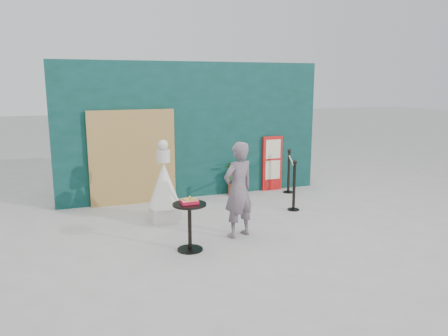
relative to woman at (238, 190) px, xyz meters
The scene contains 10 objects.
ground 0.86m from the woman, 72.20° to the right, with size 60.00×60.00×0.00m, color #ADAAA5.
back_wall 2.95m from the woman, 88.16° to the left, with size 6.00×0.30×3.00m, color #0B322A.
bamboo_fence 2.96m from the woman, 116.24° to the left, with size 1.80×0.08×2.00m, color tan.
woman is the anchor object (origin of this frame).
menu_board 3.33m from the woman, 53.24° to the left, with size 0.50×0.07×1.30m.
statue 1.60m from the woman, 127.36° to the left, with size 0.60×0.60×1.53m.
cafe_table 1.04m from the woman, 161.39° to the right, with size 0.52×0.52×0.75m.
food_basket 0.99m from the woman, 161.48° to the right, with size 0.26×0.19×0.11m.
planter 2.74m from the woman, 69.03° to the left, with size 0.52×0.45×0.88m.
stanchion_barrier 2.57m from the woman, 40.40° to the left, with size 0.84×1.54×1.03m.
Camera 1 is at (-2.81, -6.21, 2.58)m, focal length 35.00 mm.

